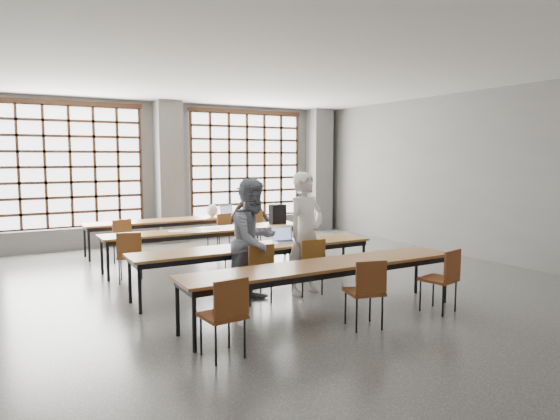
{
  "coord_description": "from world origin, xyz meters",
  "views": [
    {
      "loc": [
        -3.71,
        -6.97,
        2.11
      ],
      "look_at": [
        0.45,
        0.4,
        1.22
      ],
      "focal_mm": 32.0,
      "sensor_mm": 36.0,
      "label": 1
    }
  ],
  "objects_px": {
    "chair_front_right": "(310,261)",
    "chair_near_right": "(444,274)",
    "desk_row_c": "(257,249)",
    "chair_back_mid": "(221,228)",
    "chair_mid_right": "(302,236)",
    "student_female": "(254,241)",
    "mouse": "(308,240)",
    "student_back": "(249,214)",
    "laptop_back": "(228,213)",
    "red_pouch": "(222,311)",
    "chair_back_right": "(253,226)",
    "laptop_front": "(284,238)",
    "desk_row_d": "(325,268)",
    "backpack": "(278,214)",
    "phone": "(270,245)",
    "chair_mid_centre": "(240,242)",
    "chair_mid_left": "(130,252)",
    "chair_near_left": "(226,309)",
    "desk_row_b": "(207,232)",
    "chair_near_mid": "(367,287)",
    "chair_back_left": "(120,236)",
    "green_box": "(252,242)",
    "desk_row_a": "(176,222)",
    "chair_front_left": "(258,267)",
    "student_male": "(306,233)"
  },
  "relations": [
    {
      "from": "mouse",
      "to": "chair_back_mid",
      "type": "bearing_deg",
      "value": 92.99
    },
    {
      "from": "desk_row_d",
      "to": "chair_front_right",
      "type": "bearing_deg",
      "value": 67.96
    },
    {
      "from": "student_back",
      "to": "student_female",
      "type": "bearing_deg",
      "value": -101.65
    },
    {
      "from": "chair_back_left",
      "to": "backpack",
      "type": "bearing_deg",
      "value": -21.45
    },
    {
      "from": "mouse",
      "to": "desk_row_d",
      "type": "bearing_deg",
      "value": -115.28
    },
    {
      "from": "chair_mid_left",
      "to": "green_box",
      "type": "xyz_separation_m",
      "value": [
        1.6,
        -1.39,
        0.24
      ]
    },
    {
      "from": "chair_near_mid",
      "to": "green_box",
      "type": "relative_size",
      "value": 3.52
    },
    {
      "from": "chair_front_left",
      "to": "mouse",
      "type": "height_order",
      "value": "chair_front_left"
    },
    {
      "from": "chair_back_right",
      "to": "laptop_front",
      "type": "height_order",
      "value": "laptop_front"
    },
    {
      "from": "chair_front_right",
      "to": "red_pouch",
      "type": "height_order",
      "value": "chair_front_right"
    },
    {
      "from": "chair_back_mid",
      "to": "red_pouch",
      "type": "distance_m",
      "value": 5.98
    },
    {
      "from": "chair_back_left",
      "to": "chair_mid_right",
      "type": "distance_m",
      "value": 3.7
    },
    {
      "from": "student_back",
      "to": "laptop_back",
      "type": "relative_size",
      "value": 3.74
    },
    {
      "from": "chair_back_left",
      "to": "chair_mid_left",
      "type": "bearing_deg",
      "value": -96.71
    },
    {
      "from": "chair_mid_centre",
      "to": "chair_front_right",
      "type": "height_order",
      "value": "same"
    },
    {
      "from": "student_back",
      "to": "laptop_front",
      "type": "bearing_deg",
      "value": -93.11
    },
    {
      "from": "desk_row_b",
      "to": "desk_row_c",
      "type": "relative_size",
      "value": 1.0
    },
    {
      "from": "chair_near_right",
      "to": "green_box",
      "type": "bearing_deg",
      "value": 126.62
    },
    {
      "from": "chair_back_mid",
      "to": "laptop_front",
      "type": "relative_size",
      "value": 2.25
    },
    {
      "from": "student_back",
      "to": "chair_front_right",
      "type": "bearing_deg",
      "value": -89.75
    },
    {
      "from": "chair_near_left",
      "to": "red_pouch",
      "type": "bearing_deg",
      "value": 95.3
    },
    {
      "from": "desk_row_b",
      "to": "chair_near_left",
      "type": "bearing_deg",
      "value": -108.8
    },
    {
      "from": "desk_row_a",
      "to": "student_male",
      "type": "distance_m",
      "value": 4.5
    },
    {
      "from": "chair_front_right",
      "to": "chair_near_right",
      "type": "xyz_separation_m",
      "value": [
        1.11,
        -1.65,
        0.0
      ]
    },
    {
      "from": "desk_row_a",
      "to": "phone",
      "type": "relative_size",
      "value": 30.77
    },
    {
      "from": "desk_row_b",
      "to": "chair_near_mid",
      "type": "height_order",
      "value": "chair_near_mid"
    },
    {
      "from": "chair_back_mid",
      "to": "backpack",
      "type": "relative_size",
      "value": 2.2
    },
    {
      "from": "chair_back_right",
      "to": "chair_front_left",
      "type": "xyz_separation_m",
      "value": [
        -1.88,
        -3.95,
        0.0
      ]
    },
    {
      "from": "desk_row_b",
      "to": "chair_mid_left",
      "type": "relative_size",
      "value": 4.55
    },
    {
      "from": "chair_mid_right",
      "to": "phone",
      "type": "height_order",
      "value": "chair_mid_right"
    },
    {
      "from": "desk_row_c",
      "to": "chair_back_mid",
      "type": "relative_size",
      "value": 4.55
    },
    {
      "from": "laptop_back",
      "to": "chair_back_mid",
      "type": "bearing_deg",
      "value": -124.83
    },
    {
      "from": "chair_mid_right",
      "to": "mouse",
      "type": "xyz_separation_m",
      "value": [
        -0.81,
        -1.48,
        0.21
      ]
    },
    {
      "from": "desk_row_b",
      "to": "laptop_front",
      "type": "height_order",
      "value": "laptop_front"
    },
    {
      "from": "chair_mid_left",
      "to": "chair_mid_centre",
      "type": "height_order",
      "value": "same"
    },
    {
      "from": "desk_row_b",
      "to": "chair_back_left",
      "type": "xyz_separation_m",
      "value": [
        -1.4,
        1.23,
        -0.13
      ]
    },
    {
      "from": "chair_near_mid",
      "to": "phone",
      "type": "bearing_deg",
      "value": 94.79
    },
    {
      "from": "chair_mid_right",
      "to": "student_male",
      "type": "distance_m",
      "value": 2.32
    },
    {
      "from": "student_female",
      "to": "student_back",
      "type": "distance_m",
      "value": 4.36
    },
    {
      "from": "desk_row_d",
      "to": "student_female",
      "type": "xyz_separation_m",
      "value": [
        -0.48,
        1.15,
        0.24
      ]
    },
    {
      "from": "desk_row_c",
      "to": "mouse",
      "type": "height_order",
      "value": "mouse"
    },
    {
      "from": "chair_mid_centre",
      "to": "phone",
      "type": "relative_size",
      "value": 6.77
    },
    {
      "from": "desk_row_d",
      "to": "chair_near_mid",
      "type": "bearing_deg",
      "value": -73.91
    },
    {
      "from": "chair_mid_right",
      "to": "backpack",
      "type": "distance_m",
      "value": 0.81
    },
    {
      "from": "phone",
      "to": "chair_back_right",
      "type": "bearing_deg",
      "value": 67.84
    },
    {
      "from": "chair_mid_centre",
      "to": "green_box",
      "type": "height_order",
      "value": "chair_mid_centre"
    },
    {
      "from": "chair_mid_right",
      "to": "student_female",
      "type": "bearing_deg",
      "value": -136.44
    },
    {
      "from": "chair_mid_left",
      "to": "student_female",
      "type": "distance_m",
      "value": 2.41
    },
    {
      "from": "desk_row_d",
      "to": "chair_back_right",
      "type": "relative_size",
      "value": 4.55
    },
    {
      "from": "green_box",
      "to": "chair_back_right",
      "type": "bearing_deg",
      "value": 63.4
    }
  ]
}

